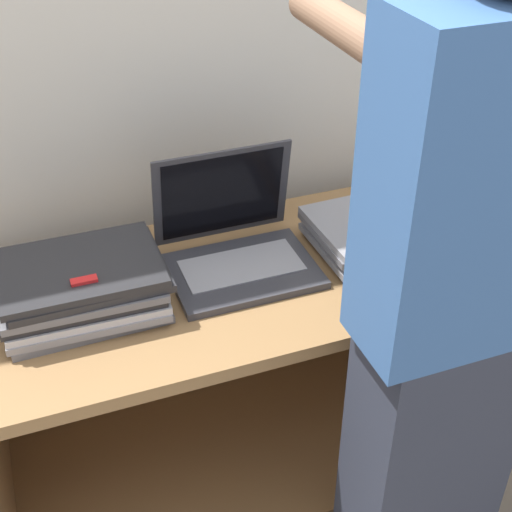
% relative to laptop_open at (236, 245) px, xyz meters
% --- Properties ---
extents(wall_back, '(8.00, 0.05, 2.40)m').
position_rel_laptop_open_xyz_m(wall_back, '(0.00, 0.37, 0.46)').
color(wall_back, beige).
rests_on(wall_back, ground_plane).
extents(cart, '(1.45, 0.64, 0.68)m').
position_rel_laptop_open_xyz_m(cart, '(0.00, 0.02, -0.40)').
color(cart, olive).
rests_on(cart, ground_plane).
extents(laptop_open, '(0.37, 0.32, 0.29)m').
position_rel_laptop_open_xyz_m(laptop_open, '(0.00, 0.00, 0.00)').
color(laptop_open, '#333338').
rests_on(laptop_open, cart).
extents(laptop_stack_left, '(0.40, 0.29, 0.13)m').
position_rel_laptop_open_xyz_m(laptop_stack_left, '(-0.41, -0.05, 0.01)').
color(laptop_stack_left, slate).
rests_on(laptop_stack_left, cart).
extents(laptop_stack_right, '(0.39, 0.29, 0.09)m').
position_rel_laptop_open_xyz_m(laptop_stack_right, '(0.40, -0.06, -0.01)').
color(laptop_stack_right, slate).
rests_on(laptop_stack_right, cart).
extents(person, '(0.40, 0.53, 1.70)m').
position_rel_laptop_open_xyz_m(person, '(0.26, -0.56, 0.13)').
color(person, '#2D3342').
rests_on(person, ground_plane).
extents(inventory_tag, '(0.06, 0.02, 0.01)m').
position_rel_laptop_open_xyz_m(inventory_tag, '(-0.40, -0.12, 0.07)').
color(inventory_tag, red).
rests_on(inventory_tag, laptop_stack_left).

